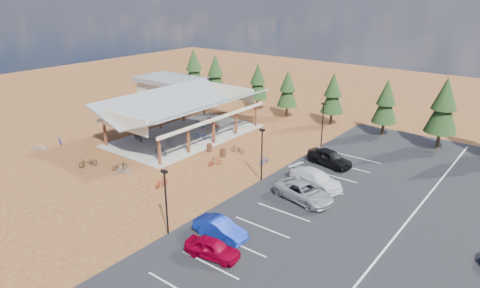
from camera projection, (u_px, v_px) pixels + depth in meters
ground at (208, 174)px, 42.13m from camera, size 140.00×140.00×0.00m
asphalt_lot at (408, 220)px, 33.65m from camera, size 27.00×44.00×0.04m
concrete_pad at (186, 135)px, 53.09m from camera, size 10.60×18.60×0.10m
bike_pavilion at (185, 106)px, 51.80m from camera, size 11.65×19.40×4.97m
outbuilding at (172, 89)px, 68.66m from camera, size 11.00×7.00×3.90m
lamp_post_0 at (166, 198)px, 30.82m from camera, size 0.50×0.25×5.14m
lamp_post_1 at (262, 151)px, 39.71m from camera, size 0.50×0.25×5.14m
lamp_post_2 at (323, 121)px, 48.60m from camera, size 0.50×0.25×5.14m
trash_bin_0 at (209, 148)px, 47.79m from camera, size 0.60×0.60×0.90m
trash_bin_1 at (223, 153)px, 46.38m from camera, size 0.60×0.60×0.90m
pine_0 at (194, 68)px, 70.45m from camera, size 3.47×3.47×8.07m
pine_1 at (215, 74)px, 66.80m from camera, size 3.32×3.32×7.73m
pine_2 at (258, 82)px, 63.31m from camera, size 3.00×3.00×6.98m
pine_3 at (288, 89)px, 59.49m from camera, size 2.89×2.89×6.73m
pine_4 at (333, 93)px, 56.01m from camera, size 3.02×3.02×7.04m
pine_5 at (386, 102)px, 51.79m from camera, size 3.04×3.04×7.07m
pine_6 at (444, 106)px, 47.09m from camera, size 3.55×3.55×8.28m
bike_0 at (138, 137)px, 50.90m from camera, size 1.98×1.10×0.99m
bike_1 at (142, 133)px, 51.95m from camera, size 1.80×0.68×1.05m
bike_2 at (200, 123)px, 56.04m from camera, size 1.95×0.93×0.98m
bike_3 at (212, 118)px, 58.52m from camera, size 1.59×0.80×0.92m
bike_4 at (160, 151)px, 46.53m from camera, size 1.71×0.64×0.89m
bike_5 at (172, 141)px, 49.30m from camera, size 1.90×0.74×1.11m
bike_6 at (200, 135)px, 51.41m from camera, size 1.94×1.22×0.96m
bike_7 at (216, 125)px, 55.33m from camera, size 1.80×1.05×1.04m
bike_8 at (88, 162)px, 43.64m from camera, size 1.19×1.99×0.99m
bike_9 at (39, 147)px, 47.89m from camera, size 1.28×1.42×0.90m
bike_10 at (60, 141)px, 50.01m from camera, size 1.82×1.16×0.90m
bike_11 at (161, 182)px, 39.16m from camera, size 0.50×1.60×0.95m
bike_12 at (119, 166)px, 43.00m from camera, size 1.05×1.70×0.84m
bike_13 at (124, 170)px, 41.89m from camera, size 1.60×0.99×0.93m
bike_14 at (264, 161)px, 44.24m from camera, size 0.67×1.69×0.87m
bike_15 at (215, 162)px, 43.87m from camera, size 1.06×1.60×0.94m
bike_16 at (237, 149)px, 47.45m from camera, size 1.69×0.66×0.87m
car_0 at (212, 248)px, 28.81m from camera, size 4.13×2.24×1.33m
car_1 at (220, 228)px, 31.12m from camera, size 4.25×1.49×1.40m
car_2 at (304, 192)px, 36.57m from camera, size 5.89×3.61×1.52m
car_3 at (316, 179)px, 39.11m from camera, size 5.60×3.10×1.54m
car_4 at (330, 158)px, 43.86m from camera, size 5.17×2.91×1.66m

